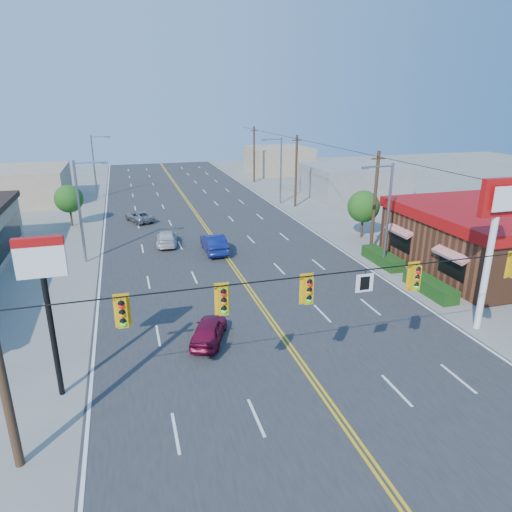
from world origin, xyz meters
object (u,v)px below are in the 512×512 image
object	(u,v)px
kfc_pylon	(495,225)
car_blue	(214,244)
kfc	(503,236)
car_magenta	(209,331)
car_white	(167,239)
signal_span	(333,300)
pizza_hut_sign	(45,285)
car_silver	(139,217)

from	to	relation	value
kfc_pylon	car_blue	size ratio (longest dim) A/B	1.81
kfc	car_magenta	xyz separation A→B (m)	(-23.82, -5.34, -1.74)
kfc	car_magenta	world-z (taller)	kfc
kfc	car_white	bearing A→B (deg)	152.62
car_magenta	car_blue	xyz separation A→B (m)	(3.22, 14.68, 0.14)
car_magenta	kfc	bearing A→B (deg)	-145.26
signal_span	kfc	bearing A→B (deg)	30.94
pizza_hut_sign	car_magenta	size ratio (longest dim) A/B	1.83
signal_span	car_white	bearing A→B (deg)	99.72
signal_span	car_magenta	size ratio (longest dim) A/B	6.51
kfc_pylon	car_blue	xyz separation A→B (m)	(-11.70, 17.35, -5.27)
car_magenta	car_silver	size ratio (longest dim) A/B	0.91
car_blue	signal_span	bearing A→B (deg)	91.40
signal_span	car_silver	size ratio (longest dim) A/B	5.95
pizza_hut_sign	car_magenta	bearing A→B (deg)	20.62
car_blue	kfc_pylon	bearing A→B (deg)	123.85
car_magenta	car_white	distance (m)	17.89
car_blue	car_silver	size ratio (longest dim) A/B	1.15
car_magenta	car_white	bearing A→B (deg)	-66.60
kfc_pylon	car_blue	bearing A→B (deg)	124.00
car_magenta	car_silver	world-z (taller)	car_magenta
kfc	car_blue	xyz separation A→B (m)	(-20.60, 9.35, -1.61)
kfc	kfc_pylon	world-z (taller)	kfc_pylon
car_white	kfc_pylon	bearing A→B (deg)	133.04
signal_span	car_blue	world-z (taller)	signal_span
kfc_pylon	car_white	bearing A→B (deg)	126.72
kfc	kfc_pylon	size ratio (longest dim) A/B	1.92
signal_span	pizza_hut_sign	xyz separation A→B (m)	(-10.88, 4.00, 0.30)
signal_span	car_magenta	xyz separation A→B (m)	(-3.80, 6.66, -4.25)
pizza_hut_sign	car_white	xyz separation A→B (m)	(6.67, 20.55, -4.56)
car_blue	car_silver	xyz separation A→B (m)	(-5.58, 12.20, -0.20)
pizza_hut_sign	car_magenta	xyz separation A→B (m)	(7.08, 2.66, -4.55)
car_silver	kfc_pylon	bearing A→B (deg)	99.67
signal_span	kfc	xyz separation A→B (m)	(20.02, 12.00, -2.51)
car_silver	car_magenta	bearing A→B (deg)	74.35
signal_span	kfc	size ratio (longest dim) A/B	1.49
pizza_hut_sign	car_magenta	distance (m)	8.82
kfc_pylon	car_magenta	world-z (taller)	kfc_pylon
pizza_hut_sign	car_blue	bearing A→B (deg)	59.30
car_blue	car_silver	bearing A→B (deg)	-65.59
car_white	car_silver	world-z (taller)	car_white
pizza_hut_sign	car_magenta	world-z (taller)	pizza_hut_sign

